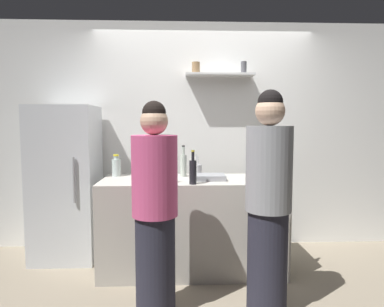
# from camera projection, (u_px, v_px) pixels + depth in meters

# --- Properties ---
(ground_plane) EXTENTS (5.28, 5.28, 0.00)m
(ground_plane) POSITION_uv_depth(u_px,v_px,m) (213.00, 293.00, 2.89)
(ground_plane) COLOR gray
(back_wall_assembly) EXTENTS (4.80, 0.32, 2.60)m
(back_wall_assembly) POSITION_uv_depth(u_px,v_px,m) (203.00, 135.00, 4.02)
(back_wall_assembly) COLOR white
(back_wall_assembly) RESTS_ON ground
(refrigerator) EXTENTS (0.65, 0.63, 1.62)m
(refrigerator) POSITION_uv_depth(u_px,v_px,m) (66.00, 183.00, 3.60)
(refrigerator) COLOR silver
(refrigerator) RESTS_ON ground
(counter) EXTENTS (1.75, 0.70, 0.90)m
(counter) POSITION_uv_depth(u_px,v_px,m) (192.00, 224.00, 3.34)
(counter) COLOR #B7B2A8
(counter) RESTS_ON ground
(baking_pan) EXTENTS (0.34, 0.24, 0.05)m
(baking_pan) POSITION_uv_depth(u_px,v_px,m) (207.00, 177.00, 3.26)
(baking_pan) COLOR gray
(baking_pan) RESTS_ON counter
(utensil_holder) EXTENTS (0.11, 0.11, 0.22)m
(utensil_holder) POSITION_uv_depth(u_px,v_px,m) (197.00, 170.00, 3.54)
(utensil_holder) COLOR #B2B2B7
(utensil_holder) RESTS_ON counter
(wine_bottle_pale_glass) EXTENTS (0.07, 0.07, 0.32)m
(wine_bottle_pale_glass) POSITION_uv_depth(u_px,v_px,m) (183.00, 165.00, 3.46)
(wine_bottle_pale_glass) COLOR #B2BFB2
(wine_bottle_pale_glass) RESTS_ON counter
(wine_bottle_amber_glass) EXTENTS (0.07, 0.07, 0.31)m
(wine_bottle_amber_glass) POSITION_uv_depth(u_px,v_px,m) (165.00, 171.00, 3.05)
(wine_bottle_amber_glass) COLOR #472814
(wine_bottle_amber_glass) RESTS_ON counter
(wine_bottle_dark_glass) EXTENTS (0.06, 0.06, 0.30)m
(wine_bottle_dark_glass) POSITION_uv_depth(u_px,v_px,m) (193.00, 171.00, 3.01)
(wine_bottle_dark_glass) COLOR black
(wine_bottle_dark_glass) RESTS_ON counter
(wine_bottle_green_glass) EXTENTS (0.07, 0.07, 0.29)m
(wine_bottle_green_glass) POSITION_uv_depth(u_px,v_px,m) (280.00, 171.00, 3.08)
(wine_bottle_green_glass) COLOR #19471E
(wine_bottle_green_glass) RESTS_ON counter
(water_bottle_plastic) EXTENTS (0.09, 0.09, 0.22)m
(water_bottle_plastic) POSITION_uv_depth(u_px,v_px,m) (116.00, 167.00, 3.48)
(water_bottle_plastic) COLOR silver
(water_bottle_plastic) RESTS_ON counter
(person_grey_hoodie) EXTENTS (0.34, 0.34, 1.69)m
(person_grey_hoodie) POSITION_uv_depth(u_px,v_px,m) (268.00, 205.00, 2.52)
(person_grey_hoodie) COLOR #262633
(person_grey_hoodie) RESTS_ON ground
(person_pink_top) EXTENTS (0.34, 0.34, 1.60)m
(person_pink_top) POSITION_uv_depth(u_px,v_px,m) (155.00, 211.00, 2.53)
(person_pink_top) COLOR #262633
(person_pink_top) RESTS_ON ground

